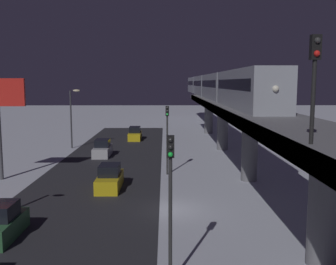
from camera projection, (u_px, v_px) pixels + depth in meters
name	position (u px, v px, depth m)	size (l,w,h in m)	color
ground_plane	(170.00, 210.00, 26.25)	(240.00, 240.00, 0.00)	silver
avenue_asphalt	(78.00, 210.00, 26.20)	(11.00, 95.17, 0.01)	#28282D
elevated_railway	(275.00, 130.00, 25.61)	(5.00, 95.17, 6.27)	slate
subway_train	(211.00, 85.00, 62.51)	(2.94, 74.07, 3.40)	#999EA8
rail_signal	(315.00, 70.00, 14.17)	(0.36, 0.41, 4.00)	black
sedan_yellow	(135.00, 134.00, 58.32)	(1.91, 4.48, 1.97)	gold
sedan_yellow_2	(110.00, 179.00, 31.51)	(1.80, 4.60, 1.97)	gold
sedan_silver	(103.00, 149.00, 45.39)	(1.80, 4.42, 1.97)	#B2B2B7
sedan_green	(1.00, 224.00, 21.47)	(1.80, 4.02, 1.97)	#2D6038
traffic_light_near	(170.00, 188.00, 16.10)	(0.32, 0.44, 6.40)	#2D2D2D
traffic_light_mid	(167.00, 130.00, 35.82)	(0.32, 0.44, 6.40)	#2D2D2D
street_lamp_far	(73.00, 111.00, 50.32)	(1.35, 0.44, 7.65)	#38383D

